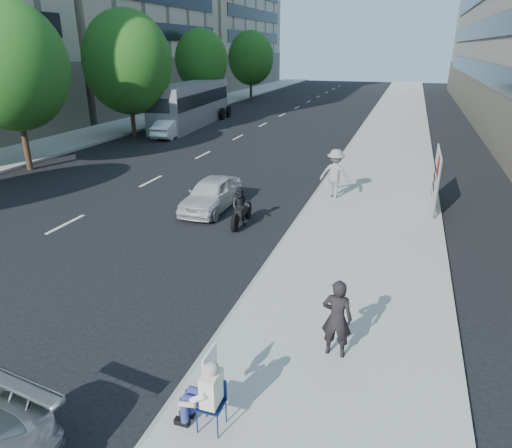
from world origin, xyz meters
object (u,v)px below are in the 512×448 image
at_px(motorcycle, 241,208).
at_px(white_sedan_mid, 170,128).
at_px(jogger, 335,174).
at_px(protest_banner, 436,175).
at_px(seated_protester, 205,389).
at_px(pedestrian_woman, 337,318).
at_px(bus, 192,104).
at_px(white_sedan_near, 211,194).

bearing_deg(motorcycle, white_sedan_mid, 120.27).
bearing_deg(jogger, protest_banner, -171.39).
xyz_separation_m(seated_protester, pedestrian_woman, (1.72, 2.55, 0.12)).
xyz_separation_m(protest_banner, motorcycle, (-6.59, -3.96, -0.76)).
bearing_deg(jogger, pedestrian_woman, 106.92).
distance_m(jogger, bus, 21.73).
relative_size(seated_protester, pedestrian_woman, 0.78).
bearing_deg(white_sedan_near, seated_protester, -66.62).
height_order(seated_protester, bus, bus).
relative_size(seated_protester, white_sedan_mid, 0.34).
bearing_deg(jogger, white_sedan_mid, -31.11).
height_order(jogger, pedestrian_woman, jogger).
height_order(seated_protester, jogger, jogger).
bearing_deg(bus, seated_protester, -68.90).
distance_m(seated_protester, white_sedan_near, 11.25).
bearing_deg(motorcycle, pedestrian_woman, -61.84).
bearing_deg(motorcycle, protest_banner, 25.15).
bearing_deg(jogger, white_sedan_near, 38.58).
bearing_deg(protest_banner, motorcycle, -149.02).
relative_size(protest_banner, white_sedan_near, 0.82).
bearing_deg(seated_protester, protest_banner, 73.41).
relative_size(protest_banner, motorcycle, 1.49).
relative_size(white_sedan_mid, bus, 0.31).
height_order(pedestrian_woman, white_sedan_mid, pedestrian_woman).
relative_size(jogger, white_sedan_mid, 0.53).
distance_m(white_sedan_near, white_sedan_mid, 16.11).
height_order(protest_banner, white_sedan_mid, protest_banner).
relative_size(jogger, motorcycle, 0.98).
distance_m(jogger, protest_banner, 3.89).
distance_m(protest_banner, motorcycle, 7.73).
bearing_deg(seated_protester, pedestrian_woman, 55.99).
bearing_deg(jogger, motorcycle, 62.76).
bearing_deg(protest_banner, jogger, -179.03).
distance_m(white_sedan_mid, motorcycle, 18.11).
relative_size(seated_protester, motorcycle, 0.64).
xyz_separation_m(protest_banner, white_sedan_mid, (-17.26, 10.67, -0.77)).
bearing_deg(seated_protester, motorcycle, 106.54).
xyz_separation_m(motorcycle, bus, (-11.63, 20.21, 1.00)).
height_order(pedestrian_woman, white_sedan_near, pedestrian_woman).
bearing_deg(seated_protester, white_sedan_mid, 119.39).
bearing_deg(pedestrian_woman, jogger, -78.90).
bearing_deg(white_sedan_near, protest_banner, 18.48).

